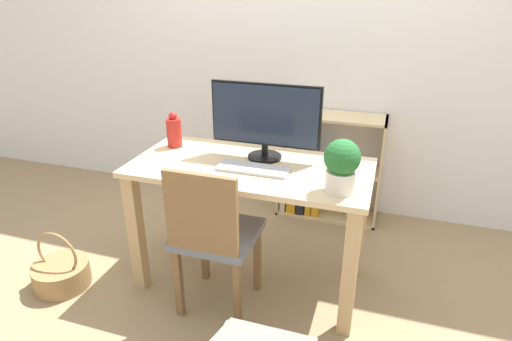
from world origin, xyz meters
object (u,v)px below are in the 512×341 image
at_px(vase, 174,131).
at_px(chair, 213,234).
at_px(monitor, 265,118).
at_px(keyboard, 253,169).
at_px(basket, 61,273).
at_px(bookshelf, 312,171).
at_px(potted_plant, 342,164).

relative_size(vase, chair, 0.25).
height_order(monitor, chair, monitor).
bearing_deg(keyboard, monitor, 87.61).
distance_m(vase, basket, 1.05).
bearing_deg(keyboard, bookshelf, 82.06).
bearing_deg(chair, vase, 132.12).
bearing_deg(chair, potted_plant, 10.64).
height_order(vase, chair, vase).
height_order(monitor, bookshelf, monitor).
distance_m(monitor, basket, 1.48).
distance_m(monitor, keyboard, 0.29).
bearing_deg(monitor, potted_plant, -32.97).
relative_size(keyboard, potted_plant, 1.47).
xyz_separation_m(chair, basket, (-0.93, -0.10, -0.39)).
bearing_deg(potted_plant, monitor, 147.03).
xyz_separation_m(vase, chair, (0.42, -0.43, -0.36)).
xyz_separation_m(vase, bookshelf, (0.69, 0.79, -0.49)).
xyz_separation_m(keyboard, chair, (-0.13, -0.24, -0.28)).
xyz_separation_m(vase, potted_plant, (1.01, -0.30, 0.04)).
distance_m(monitor, vase, 0.58).
relative_size(keyboard, vase, 1.78).
relative_size(chair, bookshelf, 1.09).
relative_size(vase, bookshelf, 0.27).
distance_m(keyboard, chair, 0.39).
bearing_deg(potted_plant, bookshelf, 106.30).
bearing_deg(potted_plant, vase, 163.26).
bearing_deg(basket, potted_plant, 8.48).
bearing_deg(monitor, bookshelf, 80.81).
relative_size(monitor, basket, 1.69).
relative_size(keyboard, chair, 0.44).
distance_m(chair, basket, 1.01).
height_order(bookshelf, basket, bookshelf).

